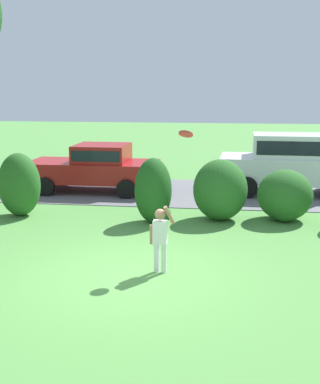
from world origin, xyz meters
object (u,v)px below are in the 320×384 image
(parked_suv, at_px, (292,161))
(frisbee, at_px, (186,134))
(parked_sedan, at_px, (96,166))
(child_thrower, at_px, (160,235))

(parked_suv, xyz_separation_m, frisbee, (-2.84, -6.77, 1.43))
(parked_suv, distance_m, frisbee, 7.48)
(parked_suv, relative_size, frisbee, 16.02)
(parked_sedan, relative_size, parked_suv, 0.93)
(parked_sedan, distance_m, parked_suv, 6.32)
(parked_sedan, distance_m, child_thrower, 7.64)
(parked_sedan, xyz_separation_m, frisbee, (3.46, -6.28, 1.66))
(parked_sedan, bearing_deg, frisbee, -61.15)
(parked_sedan, xyz_separation_m, child_thrower, (3.07, -6.99, -0.13))
(child_thrower, bearing_deg, parked_sedan, 113.68)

